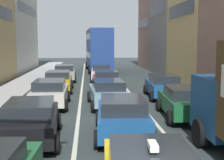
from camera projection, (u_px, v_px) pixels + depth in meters
The scene contains 14 objects.
sidewalk_left at pixel (15, 89), 24.11m from camera, with size 2.60×64.00×0.14m, color #A7A7A7.
lane_stripe_left at pixel (82, 89), 24.50m from camera, with size 0.16×60.00×0.01m, color silver.
lane_stripe_right at pixel (126, 88), 24.76m from camera, with size 0.16×60.00×0.01m, color silver.
sedan_centre_lane_second at pixel (122, 116), 12.02m from camera, with size 2.23×4.38×1.49m.
wagon_left_lane_second at pixel (31, 120), 11.37m from camera, with size 2.28×4.40×1.49m.
hatchback_centre_lane_third at pixel (108, 92), 17.62m from camera, with size 2.26×4.40×1.49m.
sedan_left_lane_third at pixel (50, 92), 17.59m from camera, with size 2.10×4.32×1.49m.
coupe_centre_lane_fourth at pixel (106, 80), 23.37m from camera, with size 2.08×4.31×1.49m.
sedan_left_lane_fourth at pixel (58, 80), 23.13m from camera, with size 2.12×4.33×1.49m.
sedan_centre_lane_fifth at pixel (102, 72), 29.49m from camera, with size 2.18×4.36×1.49m.
sedan_left_lane_fifth at pixel (65, 73), 29.26m from camera, with size 2.22×4.38×1.49m.
sedan_right_lane_behind_truck at pixel (184, 101), 14.94m from camera, with size 2.29×4.41×1.49m.
wagon_right_lane_far at pixel (163, 85), 20.45m from camera, with size 2.25×4.39×1.49m.
bus_mid_queue_primary at pixel (98, 48), 38.71m from camera, with size 3.15×10.60×5.06m.
Camera 1 is at (-1.26, -4.36, 3.52)m, focal length 51.54 mm.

